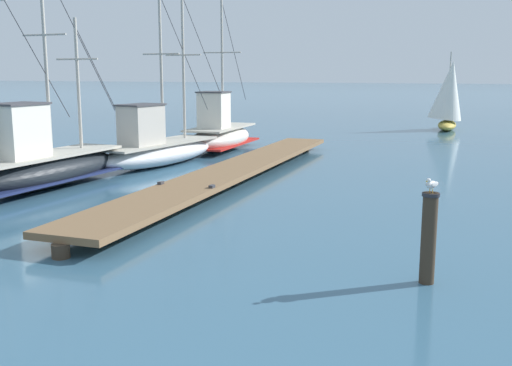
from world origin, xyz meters
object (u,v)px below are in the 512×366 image
Objects in this scene: distant_sailboat at (449,95)px; perched_seagull at (432,184)px; mooring_piling at (429,236)px; fishing_boat_1 at (156,147)px; fishing_boat_0 at (41,163)px; fishing_boat_4 at (220,134)px.

perched_seagull is at bearing -87.39° from distant_sailboat.
mooring_piling is 0.33× the size of distant_sailboat.
fishing_boat_0 is at bearing -101.16° from fishing_boat_1.
perched_seagull is (12.14, -4.67, 0.96)m from fishing_boat_0.
fishing_boat_4 is at bearing 125.18° from perched_seagull.
fishing_boat_0 is 20.33× the size of perched_seagull.
distant_sailboat is (9.40, 14.05, 1.41)m from fishing_boat_4.
mooring_piling is at bearing -112.14° from perched_seagull.
perched_seagull is at bearing 67.86° from mooring_piling.
distant_sailboat is at bearing 56.22° from fishing_boat_4.
fishing_boat_1 is at bearing 78.84° from fishing_boat_0.
fishing_boat_1 is (1.04, 5.28, -0.07)m from fishing_boat_0.
perched_seagull is (11.10, -9.95, 1.02)m from fishing_boat_1.
perched_seagull is at bearing -21.02° from fishing_boat_0.
distant_sailboat reaches higher than perched_seagull.
fishing_boat_1 is 5.29m from fishing_boat_4.
fishing_boat_0 is 13.04m from perched_seagull.
fishing_boat_1 is 1.70× the size of distant_sailboat.
fishing_boat_4 reaches higher than mooring_piling.
distant_sailboat is at bearing 66.29° from fishing_boat_0.
fishing_boat_4 is 18.65m from perched_seagull.
fishing_boat_4 is 18.63m from mooring_piling.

